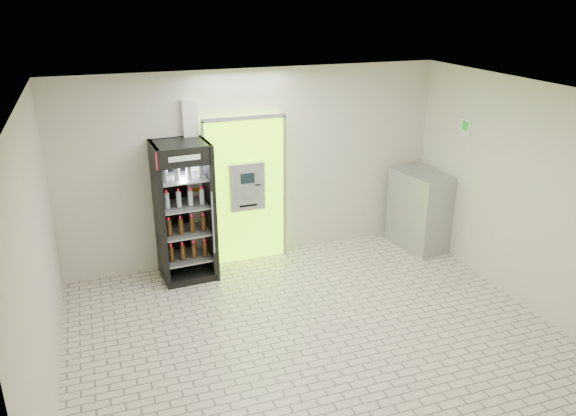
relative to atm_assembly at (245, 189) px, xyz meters
name	(u,v)px	position (x,y,z in m)	size (l,w,h in m)	color
ground	(315,335)	(0.20, -2.41, -1.17)	(6.00, 6.00, 0.00)	beige
room_shell	(317,198)	(0.20, -2.41, 0.67)	(6.00, 6.00, 6.00)	beige
atm_assembly	(245,189)	(0.00, 0.00, 0.00)	(1.30, 0.24, 2.33)	#92FF08
pillar	(194,186)	(-0.78, 0.04, 0.13)	(0.22, 0.11, 2.60)	silver
beverage_cooler	(184,214)	(-1.00, -0.26, -0.18)	(0.82, 0.76, 2.07)	black
steel_cabinet	(421,210)	(2.87, -0.51, -0.52)	(0.81, 1.07, 1.30)	#9C9EA3
exit_sign	(465,127)	(3.19, -1.01, 0.95)	(0.02, 0.22, 0.26)	white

